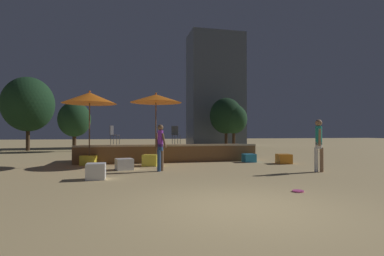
% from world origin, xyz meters
% --- Properties ---
extents(ground_plane, '(120.00, 120.00, 0.00)m').
position_xyz_m(ground_plane, '(0.00, 0.00, 0.00)').
color(ground_plane, tan).
extents(wooden_deck, '(8.64, 2.50, 0.84)m').
position_xyz_m(wooden_deck, '(0.03, 9.80, 0.38)').
color(wooden_deck, brown).
rests_on(wooden_deck, ground).
extents(patio_umbrella_0, '(2.31, 2.31, 3.22)m').
position_xyz_m(patio_umbrella_0, '(-0.69, 8.20, 2.95)').
color(patio_umbrella_0, brown).
rests_on(patio_umbrella_0, ground).
extents(patio_umbrella_1, '(2.28, 2.28, 3.22)m').
position_xyz_m(patio_umbrella_1, '(-3.53, 8.19, 2.89)').
color(patio_umbrella_1, brown).
rests_on(patio_umbrella_1, ground).
extents(cube_seat_0, '(0.57, 0.57, 0.39)m').
position_xyz_m(cube_seat_0, '(3.75, 8.01, 0.20)').
color(cube_seat_0, '#2D9EDB').
rests_on(cube_seat_0, ground).
extents(cube_seat_1, '(0.77, 0.77, 0.47)m').
position_xyz_m(cube_seat_1, '(-0.99, 7.50, 0.24)').
color(cube_seat_1, yellow).
rests_on(cube_seat_1, ground).
extents(cube_seat_2, '(0.72, 0.72, 0.42)m').
position_xyz_m(cube_seat_2, '(-2.09, 6.39, 0.21)').
color(cube_seat_2, white).
rests_on(cube_seat_2, ground).
extents(cube_seat_3, '(0.56, 0.56, 0.48)m').
position_xyz_m(cube_seat_3, '(-2.94, 4.19, 0.24)').
color(cube_seat_3, white).
rests_on(cube_seat_3, ground).
extents(cube_seat_4, '(0.68, 0.68, 0.43)m').
position_xyz_m(cube_seat_4, '(5.00, 7.00, 0.22)').
color(cube_seat_4, orange).
rests_on(cube_seat_4, ground).
extents(cube_seat_5, '(0.74, 0.74, 0.42)m').
position_xyz_m(cube_seat_5, '(-3.57, 8.41, 0.21)').
color(cube_seat_5, yellow).
rests_on(cube_seat_5, ground).
extents(person_0, '(0.41, 0.42, 1.71)m').
position_xyz_m(person_0, '(-0.81, 5.62, 0.92)').
color(person_0, brown).
rests_on(person_0, ground).
extents(person_1, '(0.31, 0.52, 1.88)m').
position_xyz_m(person_1, '(4.71, 4.12, 1.06)').
color(person_1, '#997051').
rests_on(person_1, ground).
extents(bistro_chair_0, '(0.42, 0.42, 0.90)m').
position_xyz_m(bistro_chair_0, '(0.46, 9.58, 1.39)').
color(bistro_chair_0, '#2D3338').
rests_on(bistro_chair_0, wooden_deck).
extents(bistro_chair_1, '(0.45, 0.45, 0.90)m').
position_xyz_m(bistro_chair_1, '(-2.58, 9.40, 1.39)').
color(bistro_chair_1, '#47474C').
rests_on(bistro_chair_1, wooden_deck).
extents(frisbee_disc, '(0.27, 0.27, 0.03)m').
position_xyz_m(frisbee_disc, '(1.91, 1.09, 0.02)').
color(frisbee_disc, '#E54C99').
rests_on(frisbee_disc, ground).
extents(background_tree_0, '(2.44, 2.44, 4.01)m').
position_xyz_m(background_tree_0, '(7.83, 20.50, 2.65)').
color(background_tree_0, '#3D2B1C').
rests_on(background_tree_0, ground).
extents(background_tree_1, '(2.37, 2.37, 3.71)m').
position_xyz_m(background_tree_1, '(-5.64, 18.54, 2.39)').
color(background_tree_1, '#3D2B1C').
rests_on(background_tree_1, ground).
extents(background_tree_2, '(3.85, 3.85, 5.74)m').
position_xyz_m(background_tree_2, '(-9.29, 20.28, 3.61)').
color(background_tree_2, '#3D2B1C').
rests_on(background_tree_2, ground).
extents(background_tree_3, '(3.02, 3.02, 4.63)m').
position_xyz_m(background_tree_3, '(7.25, 20.97, 2.96)').
color(background_tree_3, '#3D2B1C').
rests_on(background_tree_3, ground).
extents(distant_building, '(5.72, 3.58, 11.99)m').
position_xyz_m(distant_building, '(7.65, 25.43, 5.99)').
color(distant_building, '#4C5666').
rests_on(distant_building, ground).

